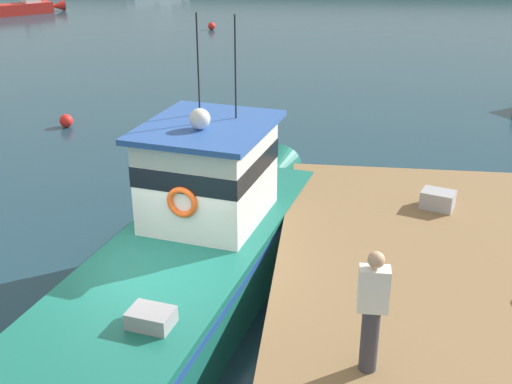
{
  "coord_description": "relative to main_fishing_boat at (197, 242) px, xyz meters",
  "views": [
    {
      "loc": [
        2.57,
        -8.99,
        6.37
      ],
      "look_at": [
        1.2,
        2.35,
        1.4
      ],
      "focal_mm": 45.28,
      "sensor_mm": 36.0,
      "label": 1
    }
  ],
  "objects": [
    {
      "name": "crate_stack_mid_dock",
      "position": [
        4.34,
        1.57,
        0.36
      ],
      "size": [
        0.72,
        0.62,
        0.34
      ],
      "primitive_type": "cube",
      "rotation": [
        0.0,
        0.0,
        -0.35
      ],
      "color": "#9E9EA3",
      "rests_on": "dock"
    },
    {
      "name": "mooring_buoy_outer",
      "position": [
        -6.2,
        9.14,
        -0.79
      ],
      "size": [
        0.42,
        0.42,
        0.42
      ],
      "primitive_type": "sphere",
      "color": "red",
      "rests_on": "ground"
    },
    {
      "name": "main_fishing_boat",
      "position": [
        0.0,
        0.0,
        0.0
      ],
      "size": [
        4.12,
        9.97,
        4.8
      ],
      "color": "#196B5B",
      "rests_on": "ground"
    },
    {
      "name": "ground_plane",
      "position": [
        -0.32,
        -0.9,
        -1.01
      ],
      "size": [
        200.0,
        200.0,
        0.0
      ],
      "primitive_type": "plane",
      "color": "#193847"
    },
    {
      "name": "deckhand_by_the_boat",
      "position": [
        2.85,
        -3.35,
        1.05
      ],
      "size": [
        0.36,
        0.22,
        1.63
      ],
      "color": "#383842",
      "rests_on": "dock"
    },
    {
      "name": "dock",
      "position": [
        4.48,
        -0.9,
        0.07
      ],
      "size": [
        6.0,
        9.0,
        1.2
      ],
      "color": "#4C3D2D",
      "rests_on": "ground"
    },
    {
      "name": "moored_boat_off_the_point",
      "position": [
        -18.63,
        33.04,
        -0.57
      ],
      "size": [
        4.24,
        4.17,
        1.26
      ],
      "color": "red",
      "rests_on": "ground"
    },
    {
      "name": "mooring_buoy_channel_marker",
      "position": [
        -4.98,
        28.18,
        -0.79
      ],
      "size": [
        0.43,
        0.43,
        0.43
      ],
      "primitive_type": "sphere",
      "color": "red",
      "rests_on": "ground"
    }
  ]
}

